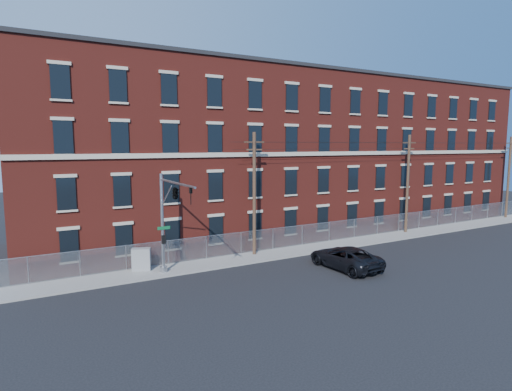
{
  "coord_description": "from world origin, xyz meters",
  "views": [
    {
      "loc": [
        -14.31,
        -23.68,
        9.07
      ],
      "look_at": [
        1.26,
        4.0,
        5.22
      ],
      "focal_mm": 29.14,
      "sensor_mm": 36.0,
      "label": 1
    }
  ],
  "objects": [
    {
      "name": "ground",
      "position": [
        0.0,
        0.0,
        0.0
      ],
      "size": [
        140.0,
        140.0,
        0.0
      ],
      "primitive_type": "plane",
      "color": "black",
      "rests_on": "ground"
    },
    {
      "name": "sidewalk",
      "position": [
        12.0,
        5.0,
        0.06
      ],
      "size": [
        65.0,
        3.0,
        0.12
      ],
      "primitive_type": "cube",
      "color": "gray",
      "rests_on": "ground"
    },
    {
      "name": "mill_building",
      "position": [
        12.0,
        13.93,
        8.15
      ],
      "size": [
        55.3,
        14.32,
        16.3
      ],
      "color": "maroon",
      "rests_on": "ground"
    },
    {
      "name": "chain_link_fence",
      "position": [
        12.0,
        6.3,
        1.06
      ],
      "size": [
        59.06,
        0.06,
        1.85
      ],
      "color": "#A5A8AD",
      "rests_on": "ground"
    },
    {
      "name": "traffic_signal_mast",
      "position": [
        -6.0,
        2.18,
        5.39
      ],
      "size": [
        0.9,
        6.75,
        7.0
      ],
      "color": "#9EA0A5",
      "rests_on": "ground"
    },
    {
      "name": "utility_pole_near",
      "position": [
        2.0,
        5.6,
        5.34
      ],
      "size": [
        1.8,
        0.28,
        10.0
      ],
      "color": "#4C3526",
      "rests_on": "ground"
    },
    {
      "name": "utility_pole_mid",
      "position": [
        20.0,
        5.6,
        5.34
      ],
      "size": [
        1.8,
        0.28,
        10.0
      ],
      "color": "#4C3526",
      "rests_on": "ground"
    },
    {
      "name": "utility_pole_far",
      "position": [
        38.0,
        5.6,
        5.34
      ],
      "size": [
        1.8,
        0.28,
        10.0
      ],
      "color": "#4C3526",
      "rests_on": "ground"
    },
    {
      "name": "overhead_wires",
      "position": [
        20.0,
        5.6,
        9.12
      ],
      "size": [
        40.0,
        0.62,
        0.62
      ],
      "color": "black",
      "rests_on": "ground"
    },
    {
      "name": "pickup_truck",
      "position": [
        6.1,
        -0.83,
        0.82
      ],
      "size": [
        2.99,
        6.02,
        1.64
      ],
      "primitive_type": "imported",
      "rotation": [
        0.0,
        0.0,
        3.19
      ],
      "color": "black",
      "rests_on": "ground"
    },
    {
      "name": "utility_cabinet",
      "position": [
        -7.26,
        5.67,
        0.92
      ],
      "size": [
        1.43,
        1.07,
        1.61
      ],
      "primitive_type": "cube",
      "rotation": [
        0.0,
        0.0,
        -0.38
      ],
      "color": "gray",
      "rests_on": "sidewalk"
    }
  ]
}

